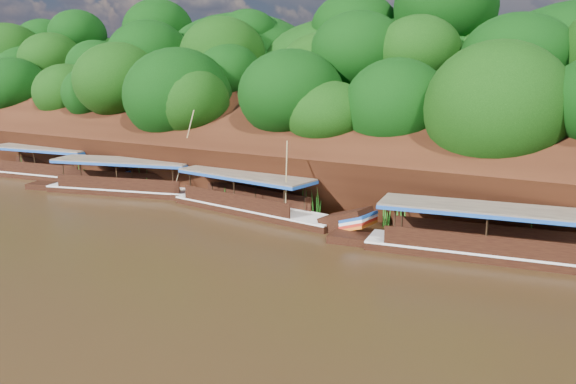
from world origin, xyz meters
name	(u,v)px	position (x,y,z in m)	size (l,w,h in m)	color
ground	(208,253)	(0.00, 0.00, 0.00)	(160.00, 160.00, 0.00)	black
riverbank	(381,157)	(-0.01, 22.73, 1.89)	(120.00, 30.06, 19.40)	black
boat_0	(522,250)	(13.58, 6.86, 0.57)	(15.75, 4.65, 6.76)	black
boat_1	(263,207)	(-1.76, 7.63, 0.57)	(14.62, 3.71, 5.45)	black
boat_2	(145,187)	(-12.40, 8.11, 0.57)	(16.03, 6.41, 6.69)	black
boat_3	(60,172)	(-22.80, 8.66, 0.60)	(14.96, 4.37, 3.14)	black
reeds	(260,194)	(-3.14, 9.37, 0.90)	(48.72, 2.45, 2.00)	#236719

